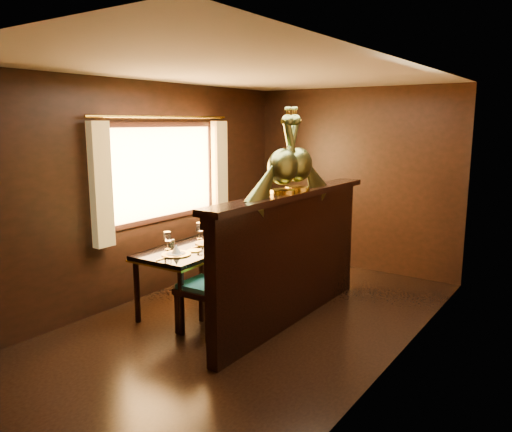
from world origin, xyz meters
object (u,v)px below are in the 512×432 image
object	(u,v)px
peacock_right	(298,149)
dining_table	(191,254)
chair_left	(214,268)
chair_right	(259,252)
peacock_left	(283,151)

from	to	relation	value
peacock_right	dining_table	bearing A→B (deg)	-156.21
chair_left	chair_right	world-z (taller)	chair_right
peacock_right	peacock_left	bearing A→B (deg)	-90.00
chair_right	peacock_left	distance (m)	1.19
dining_table	peacock_right	world-z (taller)	peacock_right
chair_left	peacock_right	size ratio (longest dim) A/B	1.56
dining_table	chair_left	world-z (taller)	chair_left
peacock_left	peacock_right	distance (m)	0.28
chair_left	dining_table	bearing A→B (deg)	148.70
chair_right	peacock_left	world-z (taller)	peacock_left
peacock_left	chair_right	bearing A→B (deg)	153.33
dining_table	chair_left	bearing A→B (deg)	-31.81
chair_left	chair_right	distance (m)	0.71
chair_right	peacock_left	xyz separation A→B (m)	(0.41, -0.21, 1.09)
dining_table	peacock_right	xyz separation A→B (m)	(1.03, 0.46, 1.13)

